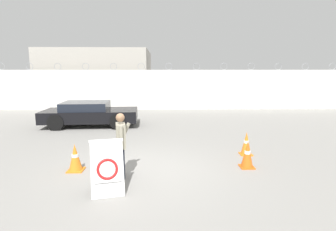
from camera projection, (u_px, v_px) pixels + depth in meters
ground_plane at (144, 170)px, 7.05m from camera, size 90.00×90.00×0.00m
perimeter_wall at (155, 90)px, 17.80m from camera, size 36.00×0.30×3.13m
building_block at (101, 76)px, 22.90m from camera, size 8.41×7.60×4.29m
barricade_sign at (107, 166)px, 5.74m from camera, size 0.86×0.98×1.17m
security_guard at (121, 143)px, 6.41m from camera, size 0.36×0.64×1.63m
traffic_cone_near at (247, 154)px, 7.18m from camera, size 0.38×0.38×0.76m
traffic_cone_mid at (75, 158)px, 6.95m from camera, size 0.41×0.41×0.73m
traffic_cone_far at (246, 144)px, 8.27m from camera, size 0.37×0.37×0.74m
parked_car_front_coupe at (90, 113)px, 12.55m from camera, size 4.50×2.18×1.16m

